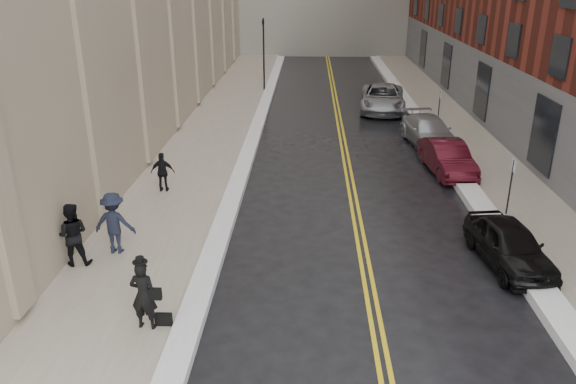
# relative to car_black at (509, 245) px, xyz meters

# --- Properties ---
(ground) EXTENTS (160.00, 160.00, 0.00)m
(ground) POSITION_rel_car_black_xyz_m (-6.80, -4.47, -0.68)
(ground) COLOR black
(ground) RESTS_ON ground
(sidewalk_left) EXTENTS (4.00, 64.00, 0.15)m
(sidewalk_left) POSITION_rel_car_black_xyz_m (-11.30, 11.53, -0.60)
(sidewalk_left) COLOR gray
(sidewalk_left) RESTS_ON ground
(sidewalk_right) EXTENTS (3.00, 64.00, 0.15)m
(sidewalk_right) POSITION_rel_car_black_xyz_m (2.20, 11.53, -0.60)
(sidewalk_right) COLOR gray
(sidewalk_right) RESTS_ON ground
(lane_stripe_a) EXTENTS (0.12, 64.00, 0.01)m
(lane_stripe_a) POSITION_rel_car_black_xyz_m (-4.42, 11.53, -0.67)
(lane_stripe_a) COLOR gold
(lane_stripe_a) RESTS_ON ground
(lane_stripe_b) EXTENTS (0.12, 64.00, 0.01)m
(lane_stripe_b) POSITION_rel_car_black_xyz_m (-4.18, 11.53, -0.67)
(lane_stripe_b) COLOR gold
(lane_stripe_b) RESTS_ON ground
(snow_ridge_left) EXTENTS (0.70, 60.80, 0.26)m
(snow_ridge_left) POSITION_rel_car_black_xyz_m (-9.00, 11.53, -0.55)
(snow_ridge_left) COLOR white
(snow_ridge_left) RESTS_ON ground
(snow_ridge_right) EXTENTS (0.85, 60.80, 0.30)m
(snow_ridge_right) POSITION_rel_car_black_xyz_m (0.35, 11.53, -0.53)
(snow_ridge_right) COLOR white
(snow_ridge_right) RESTS_ON ground
(traffic_signal) EXTENTS (0.18, 0.15, 5.20)m
(traffic_signal) POSITION_rel_car_black_xyz_m (-9.40, 25.53, 2.41)
(traffic_signal) COLOR black
(traffic_signal) RESTS_ON ground
(parking_sign_near) EXTENTS (0.06, 0.35, 2.23)m
(parking_sign_near) POSITION_rel_car_black_xyz_m (1.10, 3.53, 0.68)
(parking_sign_near) COLOR black
(parking_sign_near) RESTS_ON ground
(parking_sign_far) EXTENTS (0.06, 0.35, 2.23)m
(parking_sign_far) POSITION_rel_car_black_xyz_m (1.10, 15.53, 0.68)
(parking_sign_far) COLOR black
(parking_sign_far) RESTS_ON ground
(car_black) EXTENTS (2.09, 4.14, 1.35)m
(car_black) POSITION_rel_car_black_xyz_m (0.00, 0.00, 0.00)
(car_black) COLOR black
(car_black) RESTS_ON ground
(car_maroon) EXTENTS (1.89, 4.39, 1.41)m
(car_maroon) POSITION_rel_car_black_xyz_m (0.00, 8.29, 0.03)
(car_maroon) COLOR #440C17
(car_maroon) RESTS_ON ground
(car_silver_near) EXTENTS (2.59, 5.09, 1.42)m
(car_silver_near) POSITION_rel_car_black_xyz_m (0.00, 12.56, 0.03)
(car_silver_near) COLOR #999CA1
(car_silver_near) RESTS_ON ground
(car_silver_far) EXTENTS (3.31, 6.08, 1.62)m
(car_silver_far) POSITION_rel_car_black_xyz_m (-1.47, 19.95, 0.13)
(car_silver_far) COLOR #94959B
(car_silver_far) RESTS_ON ground
(pedestrian_main) EXTENTS (0.71, 0.51, 1.82)m
(pedestrian_main) POSITION_rel_car_black_xyz_m (-10.01, -3.81, 0.38)
(pedestrian_main) COLOR black
(pedestrian_main) RESTS_ON sidewalk_left
(pedestrian_a) EXTENTS (1.05, 0.88, 1.94)m
(pedestrian_a) POSITION_rel_car_black_xyz_m (-13.00, -0.71, 0.45)
(pedestrian_a) COLOR black
(pedestrian_a) RESTS_ON sidewalk_left
(pedestrian_b) EXTENTS (1.31, 0.80, 1.97)m
(pedestrian_b) POSITION_rel_car_black_xyz_m (-12.02, 0.10, 0.46)
(pedestrian_b) COLOR black
(pedestrian_b) RESTS_ON sidewalk_left
(pedestrian_c) EXTENTS (0.94, 0.43, 1.58)m
(pedestrian_c) POSITION_rel_car_black_xyz_m (-11.82, 5.30, 0.27)
(pedestrian_c) COLOR black
(pedestrian_c) RESTS_ON sidewalk_left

